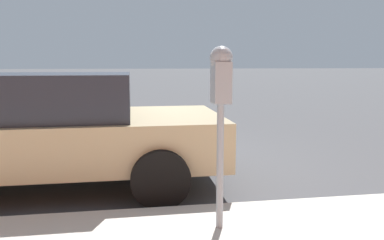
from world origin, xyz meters
name	(u,v)px	position (x,y,z in m)	size (l,w,h in m)	color
ground_plane	(121,163)	(0.00, 0.00, 0.00)	(220.00, 220.00, 0.00)	#424244
parking_meter	(221,91)	(-2.74, -0.92, 1.31)	(0.21, 0.19, 1.55)	gray
car_tan	(41,128)	(-0.97, 0.92, 0.75)	(2.07, 4.35, 1.42)	tan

